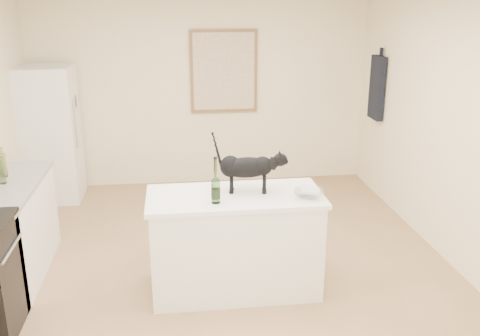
{
  "coord_description": "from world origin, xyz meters",
  "views": [
    {
      "loc": [
        -0.39,
        -4.38,
        2.5
      ],
      "look_at": [
        0.15,
        -0.15,
        1.12
      ],
      "focal_mm": 39.58,
      "sensor_mm": 36.0,
      "label": 1
    }
  ],
  "objects_px": {
    "fridge": "(50,134)",
    "wine_bottle": "(216,183)",
    "black_cat": "(247,170)",
    "glass_bowl": "(309,194)"
  },
  "relations": [
    {
      "from": "fridge",
      "to": "wine_bottle",
      "type": "xyz_separation_m",
      "value": [
        1.87,
        -2.71,
        0.22
      ]
    },
    {
      "from": "fridge",
      "to": "black_cat",
      "type": "xyz_separation_m",
      "value": [
        2.16,
        -2.49,
        0.25
      ]
    },
    {
      "from": "black_cat",
      "to": "wine_bottle",
      "type": "relative_size",
      "value": 1.65
    },
    {
      "from": "black_cat",
      "to": "fridge",
      "type": "bearing_deg",
      "value": 139.62
    },
    {
      "from": "black_cat",
      "to": "glass_bowl",
      "type": "height_order",
      "value": "black_cat"
    },
    {
      "from": "fridge",
      "to": "wine_bottle",
      "type": "distance_m",
      "value": 3.31
    },
    {
      "from": "fridge",
      "to": "wine_bottle",
      "type": "bearing_deg",
      "value": -55.39
    },
    {
      "from": "black_cat",
      "to": "glass_bowl",
      "type": "bearing_deg",
      "value": -13.07
    },
    {
      "from": "glass_bowl",
      "to": "fridge",
      "type": "bearing_deg",
      "value": 134.61
    },
    {
      "from": "black_cat",
      "to": "wine_bottle",
      "type": "height_order",
      "value": "black_cat"
    }
  ]
}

